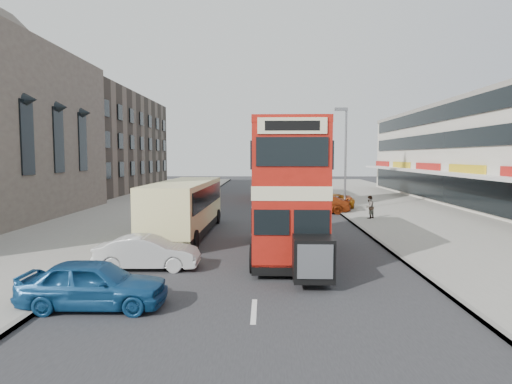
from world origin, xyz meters
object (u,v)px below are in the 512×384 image
(car_right_a, at_px, (319,204))
(coach, at_px, (185,206))
(street_lamp, at_px, (345,151))
(pedestrian_near, at_px, (369,207))
(bus_main, at_px, (287,188))
(cyclist, at_px, (308,203))
(car_right_b, at_px, (325,201))
(car_left_front, at_px, (148,252))
(bus_second, at_px, (283,170))
(car_left_near, at_px, (94,284))

(car_right_a, bearing_deg, coach, -36.96)
(street_lamp, xyz_separation_m, pedestrian_near, (0.96, -4.31, -3.85))
(bus_main, xyz_separation_m, pedestrian_near, (6.17, 10.39, -2.02))
(bus_main, xyz_separation_m, car_right_a, (3.25, 14.26, -2.27))
(cyclist, bearing_deg, pedestrian_near, -49.64)
(street_lamp, xyz_separation_m, bus_main, (-5.21, -14.70, -1.82))
(coach, height_order, car_right_b, coach)
(pedestrian_near, relative_size, cyclist, 0.80)
(bus_main, relative_size, car_left_front, 2.58)
(bus_second, height_order, car_left_near, bus_second)
(coach, height_order, pedestrian_near, coach)
(car_right_b, bearing_deg, bus_main, -7.39)
(bus_second, bearing_deg, pedestrian_near, 109.51)
(bus_second, distance_m, pedestrian_near, 16.21)
(street_lamp, relative_size, bus_second, 0.79)
(car_left_front, height_order, pedestrian_near, pedestrian_near)
(bus_second, bearing_deg, car_left_near, 78.54)
(bus_second, relative_size, car_left_front, 2.59)
(car_left_front, relative_size, car_right_a, 0.83)
(pedestrian_near, height_order, cyclist, cyclist)
(car_left_near, distance_m, cyclist, 24.33)
(bus_second, bearing_deg, car_right_a, 102.10)
(bus_second, relative_size, car_left_near, 2.46)
(street_lamp, distance_m, car_left_front, 20.89)
(car_left_front, relative_size, pedestrian_near, 2.52)
(pedestrian_near, distance_m, cyclist, 6.49)
(street_lamp, height_order, pedestrian_near, street_lamp)
(pedestrian_near, bearing_deg, bus_main, 14.50)
(bus_second, distance_m, car_left_front, 29.12)
(car_right_b, xyz_separation_m, cyclist, (-1.47, -0.82, -0.02))
(coach, distance_m, car_right_b, 15.08)
(bus_main, bearing_deg, car_left_front, 26.84)
(bus_second, bearing_deg, car_right_b, 109.09)
(bus_main, distance_m, bus_second, 25.60)
(coach, relative_size, car_left_near, 2.52)
(coach, xyz_separation_m, car_right_a, (8.70, 9.45, -0.95))
(car_right_a, bearing_deg, car_right_b, 168.47)
(bus_main, relative_size, pedestrian_near, 6.49)
(car_left_near, bearing_deg, pedestrian_near, -34.99)
(street_lamp, bearing_deg, cyclist, 159.28)
(pedestrian_near, bearing_deg, car_right_a, -97.75)
(street_lamp, distance_m, coach, 14.88)
(car_left_front, relative_size, car_right_b, 0.82)
(car_right_a, bearing_deg, bus_main, -7.14)
(car_left_front, distance_m, cyclist, 20.12)
(car_left_near, bearing_deg, coach, -2.62)
(coach, distance_m, pedestrian_near, 12.91)
(bus_second, xyz_separation_m, cyclist, (1.60, -9.86, -2.33))
(bus_main, height_order, car_right_b, bus_main)
(car_right_a, height_order, pedestrian_near, pedestrian_near)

